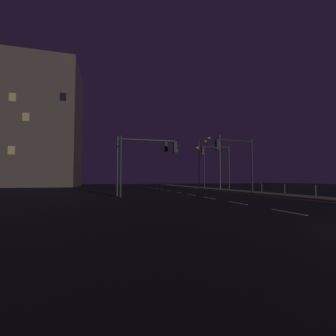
# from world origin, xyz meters

# --- Properties ---
(ground_plane) EXTENTS (112.00, 112.00, 0.00)m
(ground_plane) POSITION_xyz_m (0.00, 17.50, 0.00)
(ground_plane) COLOR black
(ground_plane) RESTS_ON ground
(sidewalk_right) EXTENTS (2.16, 77.00, 0.14)m
(sidewalk_right) POSITION_xyz_m (7.23, 17.50, 0.07)
(sidewalk_right) COLOR gray
(sidewalk_right) RESTS_ON ground
(lane_markings_center) EXTENTS (0.14, 50.00, 0.01)m
(lane_markings_center) POSITION_xyz_m (0.00, 21.00, 0.01)
(lane_markings_center) COLOR silver
(lane_markings_center) RESTS_ON ground
(lane_edge_line) EXTENTS (0.14, 53.00, 0.01)m
(lane_edge_line) POSITION_xyz_m (5.90, 22.50, 0.01)
(lane_edge_line) COLOR gold
(lane_edge_line) RESTS_ON ground
(traffic_light_far_center) EXTENTS (4.21, 0.39, 5.37)m
(traffic_light_far_center) POSITION_xyz_m (4.55, 16.46, 3.94)
(traffic_light_far_center) COLOR #2D3033
(traffic_light_far_center) RESTS_ON sidewalk_right
(traffic_light_mid_right) EXTENTS (4.89, 0.35, 4.97)m
(traffic_light_mid_right) POSITION_xyz_m (-4.47, 15.24, 3.56)
(traffic_light_mid_right) COLOR #2D3033
(traffic_light_mid_right) RESTS_ON ground
(traffic_light_near_left) EXTENTS (3.74, 0.34, 5.44)m
(traffic_light_near_left) POSITION_xyz_m (4.98, 21.37, 3.96)
(traffic_light_near_left) COLOR #38383D
(traffic_light_near_left) RESTS_ON sidewalk_right
(traffic_light_near_right) EXTENTS (4.62, 0.55, 5.23)m
(traffic_light_near_right) POSITION_xyz_m (-4.83, 16.75, 3.73)
(traffic_light_near_right) COLOR #38383D
(traffic_light_near_right) RESTS_ON ground
(street_lamp_far_end) EXTENTS (1.72, 0.72, 6.53)m
(street_lamp_far_end) POSITION_xyz_m (7.10, 30.41, 4.10)
(street_lamp_far_end) COLOR #2D3033
(street_lamp_far_end) RESTS_ON sidewalk_right
(street_lamp_mid_block) EXTENTS (0.96, 1.51, 7.73)m
(street_lamp_mid_block) POSITION_xyz_m (7.08, 31.47, 4.73)
(street_lamp_mid_block) COLOR #4C4C51
(street_lamp_mid_block) RESTS_ON sidewalk_right
(street_lamp_across_street) EXTENTS (1.38, 1.48, 7.32)m
(street_lamp_across_street) POSITION_xyz_m (6.80, 24.68, 4.53)
(street_lamp_across_street) COLOR #4C4C51
(street_lamp_across_street) RESTS_ON sidewalk_right
(building_distant) EXTENTS (19.30, 14.01, 25.39)m
(building_distant) POSITION_xyz_m (-23.42, 49.30, 12.69)
(building_distant) COLOR brown
(building_distant) RESTS_ON ground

